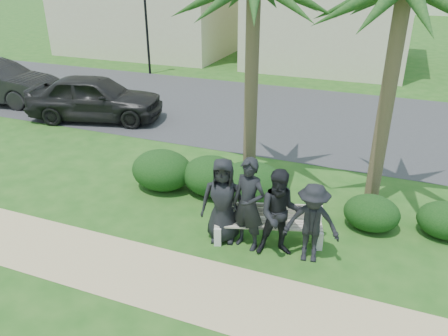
{
  "coord_description": "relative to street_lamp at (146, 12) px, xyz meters",
  "views": [
    {
      "loc": [
        2.61,
        -7.19,
        5.15
      ],
      "look_at": [
        -0.62,
        1.0,
        0.98
      ],
      "focal_mm": 35.0,
      "sensor_mm": 36.0,
      "label": 1
    }
  ],
  "objects": [
    {
      "name": "ground",
      "position": [
        9.0,
        -12.0,
        -2.94
      ],
      "size": [
        160.0,
        160.0,
        0.0
      ],
      "primitive_type": "plane",
      "color": "#1D4E16",
      "rests_on": "ground"
    },
    {
      "name": "footpath",
      "position": [
        9.0,
        -13.8,
        -2.94
      ],
      "size": [
        30.0,
        1.6,
        0.01
      ],
      "primitive_type": "cube",
      "color": "tan",
      "rests_on": "ground"
    },
    {
      "name": "asphalt_street",
      "position": [
        9.0,
        -4.0,
        -2.94
      ],
      "size": [
        160.0,
        8.0,
        0.01
      ],
      "primitive_type": "cube",
      "color": "#2D2D30",
      "rests_on": "ground"
    },
    {
      "name": "street_lamp",
      "position": [
        0.0,
        0.0,
        0.0
      ],
      "size": [
        0.36,
        0.36,
        4.29
      ],
      "color": "black",
      "rests_on": "ground"
    },
    {
      "name": "park_bench",
      "position": [
        9.73,
        -11.97,
        -2.61
      ],
      "size": [
        2.28,
        1.1,
        0.75
      ],
      "rotation": [
        0.0,
        0.0,
        0.3
      ],
      "color": "#A19487",
      "rests_on": "ground"
    },
    {
      "name": "man_a",
      "position": [
        8.84,
        -12.23,
        -2.05
      ],
      "size": [
        0.98,
        0.76,
        1.78
      ],
      "primitive_type": "imported",
      "rotation": [
        0.0,
        0.0,
        0.25
      ],
      "color": "black",
      "rests_on": "ground"
    },
    {
      "name": "man_b",
      "position": [
        9.39,
        -12.29,
        -1.99
      ],
      "size": [
        0.78,
        0.61,
        1.9
      ],
      "primitive_type": "imported",
      "rotation": [
        0.0,
        0.0,
        -0.25
      ],
      "color": "black",
      "rests_on": "ground"
    },
    {
      "name": "man_c",
      "position": [
        10.03,
        -12.3,
        -2.05
      ],
      "size": [
        1.04,
        0.92,
        1.78
      ],
      "primitive_type": "imported",
      "rotation": [
        0.0,
        0.0,
        0.34
      ],
      "color": "black",
      "rests_on": "ground"
    },
    {
      "name": "man_d",
      "position": [
        10.62,
        -12.27,
        -2.14
      ],
      "size": [
        1.11,
        0.75,
        1.6
      ],
      "primitive_type": "imported",
      "rotation": [
        0.0,
        0.0,
        0.16
      ],
      "color": "black",
      "rests_on": "ground"
    },
    {
      "name": "hedge_a",
      "position": [
        6.6,
        -10.68,
        -2.44
      ],
      "size": [
        1.54,
        1.27,
        1.01
      ],
      "primitive_type": "ellipsoid",
      "color": "black",
      "rests_on": "ground"
    },
    {
      "name": "hedge_c",
      "position": [
        7.87,
        -10.49,
        -2.46
      ],
      "size": [
        1.48,
        1.22,
        0.96
      ],
      "primitive_type": "ellipsoid",
      "color": "black",
      "rests_on": "ground"
    },
    {
      "name": "hedge_d",
      "position": [
        8.96,
        -10.74,
        -2.4
      ],
      "size": [
        1.67,
        1.38,
        1.09
      ],
      "primitive_type": "ellipsoid",
      "color": "black",
      "rests_on": "ground"
    },
    {
      "name": "hedge_e",
      "position": [
        11.61,
        -10.69,
        -2.56
      ],
      "size": [
        1.16,
        0.96,
        0.76
      ],
      "primitive_type": "ellipsoid",
      "color": "black",
      "rests_on": "ground"
    },
    {
      "name": "hedge_f",
      "position": [
        13.06,
        -10.43,
        -2.57
      ],
      "size": [
        1.15,
        0.95,
        0.75
      ],
      "primitive_type": "ellipsoid",
      "color": "black",
      "rests_on": "ground"
    },
    {
      "name": "car_a",
      "position": [
        1.87,
        -6.91,
        -2.14
      ],
      "size": [
        5.03,
        3.03,
        1.6
      ],
      "primitive_type": "imported",
      "rotation": [
        0.0,
        0.0,
        1.83
      ],
      "color": "black",
      "rests_on": "ground"
    }
  ]
}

